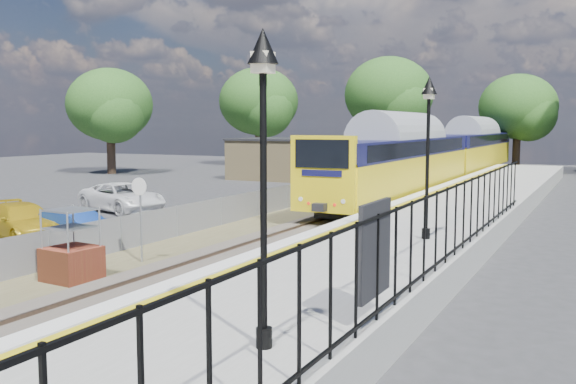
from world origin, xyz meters
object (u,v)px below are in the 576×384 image
Objects in this scene: victorian_lamp_north at (428,120)px; speed_sign at (140,206)px; train at (444,152)px; car_white at (123,197)px; car_blue at (76,225)px; brick_plinth at (71,247)px; car_yellow at (23,222)px; victorian_lamp_south at (263,114)px.

victorian_lamp_north reaches higher than speed_sign.
train is 22.30m from car_white.
car_blue is at bearing 155.80° from speed_sign.
brick_plinth is at bearing -133.45° from car_blue.
victorian_lamp_south is at bearing -100.22° from car_yellow.
car_blue is (-12.46, 8.78, -3.71)m from victorian_lamp_south.
victorian_lamp_south reaches higher than train.
train is 30.97m from brick_plinth.
brick_plinth is at bearing 152.12° from victorian_lamp_south.
train is 11.49× the size of car_blue.
car_yellow is at bearing -108.53° from train.
victorian_lamp_north is at bearing -81.66° from car_blue.
victorian_lamp_south is 1.02× the size of car_yellow.
victorian_lamp_south is at bearing -88.85° from victorian_lamp_north.
train is 28.42m from car_yellow.
victorian_lamp_south and victorian_lamp_north have the same top height.
car_white is (-8.42, 8.85, -1.06)m from speed_sign.
victorian_lamp_north is 8.77m from speed_sign.
brick_plinth is 6.20m from car_blue.
brick_plinth is 7.47m from car_yellow.
victorian_lamp_north is 17.59m from car_white.
victorian_lamp_south reaches higher than speed_sign.
car_yellow reaches higher than car_blue.
speed_sign is at bearing 86.26° from brick_plinth.
victorian_lamp_south is at bearing -116.79° from car_white.
victorian_lamp_north is 2.32× the size of brick_plinth.
train is 15.71× the size of speed_sign.
brick_plinth is (-2.67, -30.82, -1.39)m from train.
brick_plinth is (-7.97, -5.68, -3.35)m from victorian_lamp_north.
victorian_lamp_south is 35.63m from train.
train reaches higher than speed_sign.
victorian_lamp_north reaches higher than car_yellow.
victorian_lamp_north is 25.77m from train.
train reaches higher than car_white.
car_blue is at bearing 144.81° from victorian_lamp_south.
victorian_lamp_south is 1.29× the size of car_blue.
car_white is at bearing 125.77° from brick_plinth.
victorian_lamp_south is at bearing -81.11° from train.
car_white is (-3.96, 6.99, 0.10)m from car_blue.
victorian_lamp_north reaches higher than car_white.
car_white is (-16.42, 15.77, -3.61)m from victorian_lamp_south.
train is (-5.50, 35.14, -1.96)m from victorian_lamp_south.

